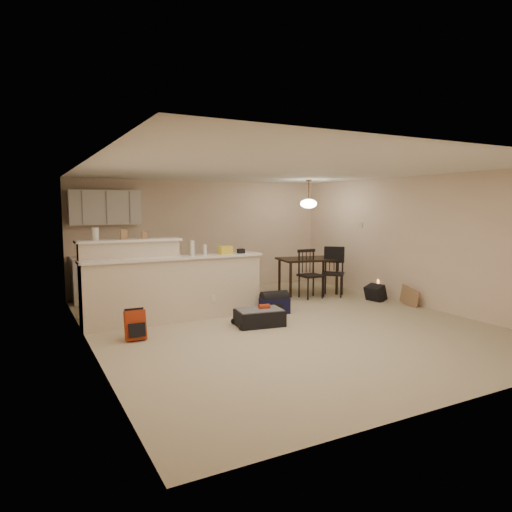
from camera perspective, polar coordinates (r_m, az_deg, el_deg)
room at (r=7.45m, az=3.19°, el=1.05°), size 7.00×7.02×2.50m
breakfast_bar at (r=7.74m, az=-11.94°, el=-3.67°), size 3.08×0.58×1.39m
upper_cabinets at (r=9.82m, az=-18.37°, el=5.78°), size 1.40×0.34×0.70m
kitchen_counter at (r=9.84m, az=-16.81°, el=-2.65°), size 1.80×0.60×0.90m
thermostat at (r=10.45m, az=12.94°, el=3.75°), size 0.02×0.12×0.12m
jar at (r=7.58m, az=-19.43°, el=2.62°), size 0.10×0.10×0.20m
cereal_box at (r=7.65m, az=-16.19°, el=2.60°), size 0.10×0.07×0.16m
small_box at (r=7.73m, az=-13.79°, el=2.55°), size 0.08×0.06×0.12m
bottle_a at (r=7.75m, az=-7.95°, el=0.98°), size 0.07×0.07×0.26m
bottle_b at (r=7.83m, az=-6.39°, el=0.76°), size 0.06×0.06×0.18m
bag_lump at (r=7.98m, az=-3.86°, el=0.74°), size 0.22×0.18×0.14m
pouch at (r=8.11m, az=-1.90°, el=0.63°), size 0.12×0.10×0.08m
dining_table at (r=10.14m, az=6.50°, el=-0.80°), size 1.38×1.04×0.78m
pendant_lamp at (r=10.06m, az=6.59°, el=6.57°), size 0.36×0.36×0.62m
dining_chair_near at (r=9.63m, az=6.87°, el=-2.26°), size 0.45×0.43×1.02m
dining_chair_far at (r=9.92m, az=9.62°, el=-2.02°), size 0.62×0.62×1.03m
suitcase at (r=7.44m, az=0.44°, el=-7.72°), size 0.81×0.58×0.25m
red_backpack at (r=6.87m, az=-14.86°, el=-8.35°), size 0.29×0.19×0.43m
navy_duffel at (r=8.26m, az=2.31°, el=-6.24°), size 0.54×0.34×0.28m
black_daypack at (r=9.65m, az=14.70°, el=-4.51°), size 0.30×0.39×0.32m
cardboard_sheet at (r=9.33m, az=18.63°, el=-4.86°), size 0.06×0.47×0.36m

